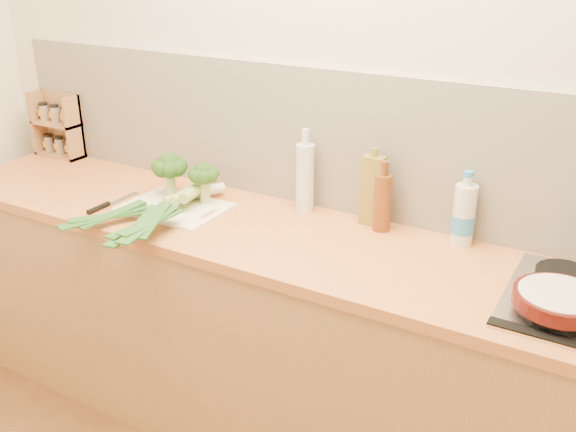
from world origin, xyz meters
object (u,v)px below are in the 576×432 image
spice_rack (59,129)px  skillet (560,300)px  chopping_board (175,208)px  chefs_knife (105,206)px

spice_rack → skillet: bearing=-8.5°
chopping_board → spice_rack: bearing=163.6°
spice_rack → chopping_board: bearing=-16.2°
chopping_board → chefs_knife: (-0.25, -0.12, 0.00)m
chopping_board → chefs_knife: chefs_knife is taller
skillet → spice_rack: 2.37m
chefs_knife → spice_rack: (-0.67, 0.39, 0.13)m
chopping_board → spice_rack: 0.96m
chopping_board → chefs_knife: size_ratio=1.45×
chopping_board → spice_rack: size_ratio=1.28×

